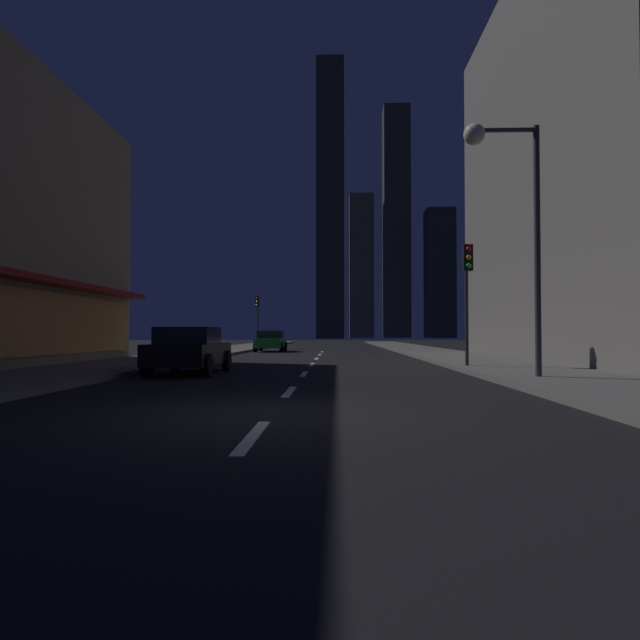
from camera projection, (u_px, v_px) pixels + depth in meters
The scene contains 14 objects.
ground_plane at pixel (323, 351), 40.66m from camera, with size 78.00×136.00×0.10m, color black.
sidewalk_right at pixel (419, 350), 40.44m from camera, with size 4.00×76.00×0.15m, color #605E59.
sidewalk_left at pixel (228, 350), 40.88m from camera, with size 4.00×76.00×0.15m, color #605E59.
lane_marking_center at pixel (312, 365), 22.27m from camera, with size 0.16×33.40×0.01m.
skyscraper_distant_tall at pixel (330, 200), 140.32m from camera, with size 6.94×7.94×70.35m, color #373429.
skyscraper_distant_mid at pixel (361, 266), 164.73m from camera, with size 7.14×5.56×42.60m, color #5D5946.
skyscraper_distant_short at pixel (396, 222), 164.07m from camera, with size 7.73×7.44×68.38m, color #434032.
skyscraper_distant_slender at pixel (440, 274), 159.72m from camera, with size 8.05×8.08×37.02m, color #373529.
car_parked_near at pixel (189, 350), 17.35m from camera, with size 1.98×4.24×1.45m.
car_parked_far at pixel (271, 341), 38.57m from camera, with size 1.98×4.24×1.45m.
fire_hydrant_far_left at pixel (214, 348), 31.09m from camera, with size 0.42×0.30×0.65m.
traffic_light_near_right at pixel (467, 277), 19.06m from camera, with size 0.32×0.48×4.20m.
traffic_light_far_left at pixel (257, 310), 45.32m from camera, with size 0.32×0.48×4.20m.
street_lamp_right at pixel (505, 187), 14.40m from camera, with size 1.96×0.56×6.58m.
Camera 1 is at (1.02, -8.69, 1.25)m, focal length 31.18 mm.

